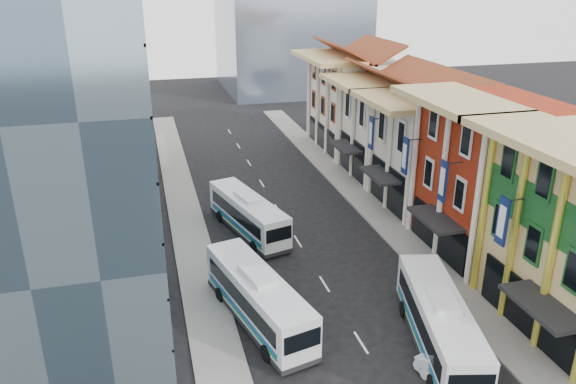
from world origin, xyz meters
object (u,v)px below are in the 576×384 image
object	(u,v)px
office_tower	(43,73)
bus_left_near	(258,297)
sedan_right	(452,378)
bus_left_far	(248,214)
bus_right	(439,322)

from	to	relation	value
office_tower	bus_left_near	size ratio (longest dim) A/B	2.67
office_tower	sedan_right	xyz separation A→B (m)	(20.15, -15.94, -14.30)
bus_left_near	sedan_right	distance (m)	12.27
office_tower	bus_left_far	xyz separation A→B (m)	(13.40, 5.74, -13.27)
office_tower	bus_right	distance (m)	27.92
office_tower	bus_left_far	size ratio (longest dim) A/B	2.77
bus_left_near	sedan_right	size ratio (longest dim) A/B	2.64
bus_left_near	bus_left_far	world-z (taller)	bus_left_near
bus_left_near	bus_right	bearing A→B (deg)	-42.65
bus_left_far	bus_right	distance (m)	19.93
bus_left_far	sedan_right	distance (m)	22.74
sedan_right	bus_left_near	bearing A→B (deg)	118.02
bus_left_near	bus_right	xyz separation A→B (m)	(9.62, -5.32, 0.01)
bus_right	sedan_right	world-z (taller)	bus_right
bus_right	sedan_right	bearing A→B (deg)	-92.65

